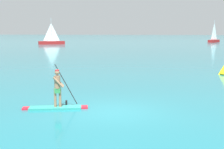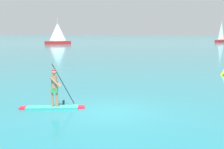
{
  "view_description": "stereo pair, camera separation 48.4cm",
  "coord_description": "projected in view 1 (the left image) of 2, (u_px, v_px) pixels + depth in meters",
  "views": [
    {
      "loc": [
        2.17,
        -13.18,
        3.39
      ],
      "look_at": [
        -1.09,
        6.28,
        0.69
      ],
      "focal_mm": 52.11,
      "sensor_mm": 36.0,
      "label": 1
    },
    {
      "loc": [
        2.65,
        -13.1,
        3.39
      ],
      "look_at": [
        -1.09,
        6.28,
        0.69
      ],
      "focal_mm": 52.11,
      "sensor_mm": 36.0,
      "label": 2
    }
  ],
  "objects": [
    {
      "name": "ground",
      "position": [
        113.0,
        111.0,
        13.7
      ],
      "size": [
        440.0,
        440.0,
        0.0
      ],
      "primitive_type": "plane",
      "color": "#1E727F"
    },
    {
      "name": "paddleboarder_mid_center",
      "position": [
        57.0,
        99.0,
        14.09
      ],
      "size": [
        2.82,
        1.24,
        1.98
      ],
      "rotation": [
        0.0,
        0.0,
        0.26
      ],
      "color": "teal",
      "rests_on": "ground"
    },
    {
      "name": "sailboat_left_horizon",
      "position": [
        52.0,
        41.0,
        77.87
      ],
      "size": [
        6.11,
        4.17,
        6.27
      ],
      "rotation": [
        0.0,
        0.0,
        0.5
      ],
      "color": "#A51E1E",
      "rests_on": "ground"
    },
    {
      "name": "sailboat_right_horizon",
      "position": [
        214.0,
        39.0,
        90.79
      ],
      "size": [
        3.72,
        4.93,
        6.06
      ],
      "rotation": [
        0.0,
        0.0,
        4.16
      ],
      "color": "#A51E1E",
      "rests_on": "ground"
    }
  ]
}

